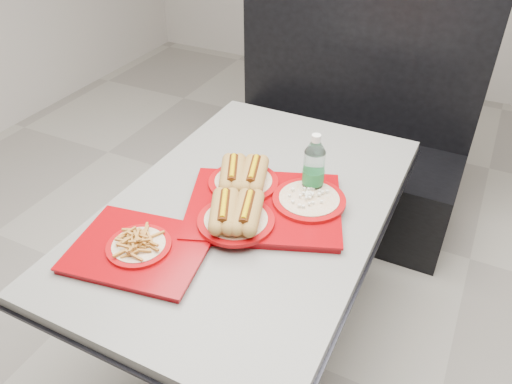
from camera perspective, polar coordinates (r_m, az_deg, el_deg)
The scene contains 6 objects.
ground at distance 2.29m, azimuth -0.61°, elevation -16.42°, with size 6.00×6.00×0.00m, color #9C978C.
diner_table at distance 1.86m, azimuth -0.72°, elevation -5.40°, with size 0.92×1.42×0.75m.
booth_bench at distance 2.80m, azimuth 9.54°, elevation 5.21°, with size 1.30×0.57×1.35m.
tray_near at distance 1.71m, azimuth 0.25°, elevation -0.91°, with size 0.63×0.57×0.11m.
tray_far at distance 1.59m, azimuth -13.21°, elevation -6.16°, with size 0.46×0.39×0.08m.
water_bottle at distance 1.75m, azimuth 6.61°, elevation 2.53°, with size 0.08×0.08×0.25m.
Camera 1 is at (0.64, -1.24, 1.82)m, focal length 35.00 mm.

